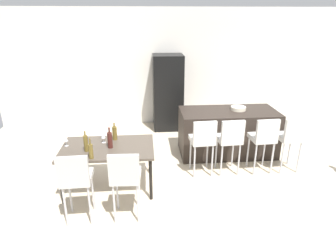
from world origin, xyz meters
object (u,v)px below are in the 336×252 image
refrigerator (168,92)px  potted_plant (259,114)px  wine_glass_middle (103,131)px  wine_glass_near (103,136)px  kitchen_island (227,132)px  bar_chair_right (264,137)px  dining_table (108,150)px  bar_chair_middle (230,138)px  wine_bottle_left (115,133)px  wine_bottle_end (86,143)px  bar_chair_far (291,136)px  wine_bottle_inner (110,140)px  bar_chair_left (203,139)px  wine_glass_far (66,139)px  dining_chair_far (125,175)px  dining_chair_near (76,177)px  fruit_bowl (238,108)px  wine_bottle_right (91,151)px

refrigerator → potted_plant: bearing=-0.2°
wine_glass_middle → wine_glass_near: size_ratio=1.00×
kitchen_island → potted_plant: kitchen_island is taller
bar_chair_right → dining_table: bar_chair_right is taller
bar_chair_middle → dining_table: (-2.08, -0.29, -0.02)m
dining_table → wine_bottle_left: bearing=71.9°
dining_table → wine_bottle_left: (0.09, 0.29, 0.18)m
dining_table → wine_bottle_end: size_ratio=4.40×
bar_chair_far → wine_bottle_inner: (-3.13, -0.33, 0.18)m
bar_chair_left → bar_chair_far: (1.59, -0.00, 0.00)m
wine_glass_far → potted_plant: bearing=31.4°
dining_chair_far → wine_bottle_left: dining_chair_far is taller
wine_bottle_end → wine_glass_near: 0.38m
potted_plant → bar_chair_left: bearing=-129.7°
potted_plant → wine_glass_near: bearing=-145.6°
wine_glass_middle → refrigerator: refrigerator is taller
wine_glass_far → bar_chair_middle: bearing=4.3°
dining_chair_near → potted_plant: dining_chair_near is taller
kitchen_island → wine_glass_middle: bearing=-162.4°
potted_plant → dining_chair_near: bearing=-138.1°
kitchen_island → wine_bottle_left: size_ratio=6.51×
refrigerator → fruit_bowl: 2.01m
bar_chair_middle → refrigerator: 2.57m
dining_chair_near → wine_glass_middle: dining_chair_near is taller
wine_bottle_left → dining_chair_near: bearing=-110.7°
bar_chair_far → wine_bottle_right: bearing=-168.7°
refrigerator → wine_glass_near: bearing=-116.7°
wine_glass_middle → fruit_bowl: 2.71m
dining_table → dining_chair_far: bearing=-68.4°
wine_glass_far → refrigerator: bearing=54.7°
wine_bottle_end → wine_bottle_right: 0.27m
wine_bottle_end → wine_bottle_left: bearing=46.4°
bar_chair_middle → wine_glass_middle: bearing=178.4°
wine_bottle_left → bar_chair_left: bearing=0.3°
bar_chair_middle → wine_bottle_end: 2.42m
bar_chair_far → wine_glass_far: bar_chair_far is taller
dining_chair_far → wine_bottle_end: bearing=132.1°
bar_chair_far → wine_glass_near: bearing=-177.9°
wine_bottle_end → wine_glass_middle: (0.19, 0.49, -0.01)m
wine_bottle_end → bar_chair_far: bearing=6.9°
kitchen_island → refrigerator: size_ratio=1.05×
wine_bottle_end → bar_chair_left: bearing=12.6°
bar_chair_far → wine_glass_far: size_ratio=6.03×
refrigerator → wine_bottle_left: bearing=-114.3°
bar_chair_middle → bar_chair_right: bearing=-0.0°
bar_chair_far → wine_glass_middle: 3.30m
bar_chair_left → bar_chair_far: size_ratio=1.00×
wine_bottle_inner → wine_bottle_left: size_ratio=1.15×
dining_chair_near → wine_glass_middle: (0.21, 1.18, 0.17)m
refrigerator → fruit_bowl: refrigerator is taller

